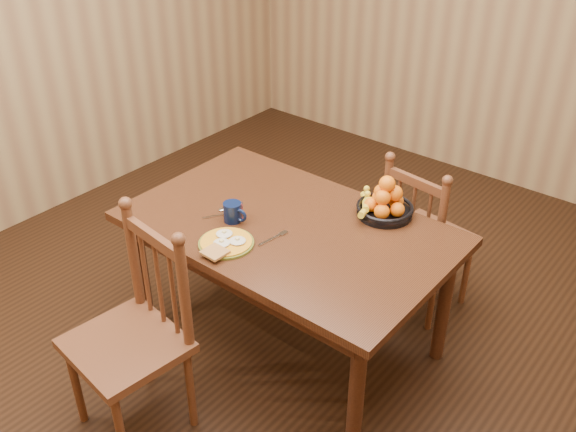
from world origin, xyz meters
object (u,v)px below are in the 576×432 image
Objects in this scene: breakfast_plate at (226,243)px; chair_near at (134,337)px; chair_far at (424,238)px; fruit_bowl at (384,204)px; coffee_mug at (233,212)px; dining_table at (288,239)px.

chair_near is at bearing -97.73° from breakfast_plate.
chair_far is 2.96× the size of fruit_bowl.
chair_far is 1.12m from coffee_mug.
fruit_bowl is (-0.09, -0.34, 0.35)m from chair_far.
breakfast_plate is 2.15× the size of coffee_mug.
fruit_bowl reaches higher than dining_table.
coffee_mug is 0.41× the size of fruit_bowl.
dining_table is at bearing -129.69° from fruit_bowl.
coffee_mug is (-0.05, 0.71, 0.29)m from chair_near.
fruit_bowl is at bearing 58.57° from breakfast_plate.
breakfast_plate is (0.07, 0.53, 0.25)m from chair_near.
dining_table is at bearing 84.49° from chair_near.
fruit_bowl is at bearing 74.71° from chair_near.
chair_far reaches higher than dining_table.
breakfast_plate is (-0.51, -1.04, 0.30)m from chair_far.
chair_near is 0.77m from coffee_mug.
chair_near reaches higher than breakfast_plate.
coffee_mug is (-0.23, -0.14, 0.14)m from dining_table.
fruit_bowl is (0.50, 1.23, 0.31)m from chair_near.
chair_near is at bearing -86.22° from coffee_mug.
chair_far is 7.15× the size of coffee_mug.
chair_near is 0.59m from breakfast_plate.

